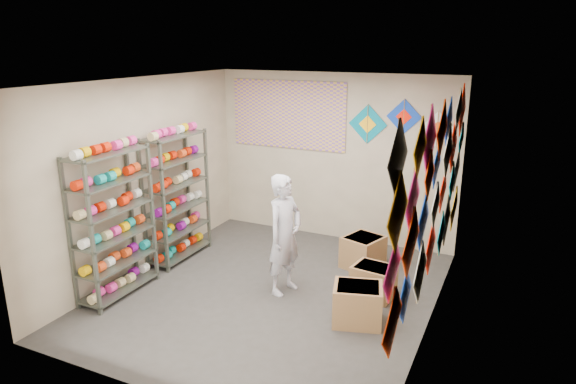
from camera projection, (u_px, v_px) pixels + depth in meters
The scene contains 12 objects.
ground at pixel (271, 292), 6.71m from camera, with size 4.50×4.50×0.00m, color #322F2B.
room_walls at pixel (270, 170), 6.25m from camera, with size 4.50×4.50×4.50m.
shelf_rack_front at pixel (113, 224), 6.43m from camera, with size 0.40×1.10×1.90m, color #4C5147.
shelf_rack_back at pixel (177, 197), 7.56m from camera, with size 0.40×1.10×1.90m, color #4C5147.
string_spools at pixel (147, 203), 6.96m from camera, with size 0.12×2.36×0.12m.
kite_wall_display at pixel (437, 189), 5.46m from camera, with size 0.06×4.28×2.09m.
back_wall_kites at pixel (399, 124), 7.68m from camera, with size 1.63×0.02×0.72m.
poster at pixel (288, 115), 8.41m from camera, with size 2.00×0.01×1.10m, color #72499E.
shopkeeper at pixel (285, 235), 6.54m from camera, with size 0.50×0.65×1.57m, color silver.
carton_a at pixel (357, 304), 5.93m from camera, with size 0.55×0.46×0.46m, color #9B7143.
carton_b at pixel (373, 281), 6.55m from camera, with size 0.51×0.41×0.41m, color #9B7143.
carton_c at pixel (363, 252), 7.41m from camera, with size 0.48×0.53×0.46m, color #9B7143.
Camera 1 is at (2.76, -5.41, 3.15)m, focal length 32.00 mm.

